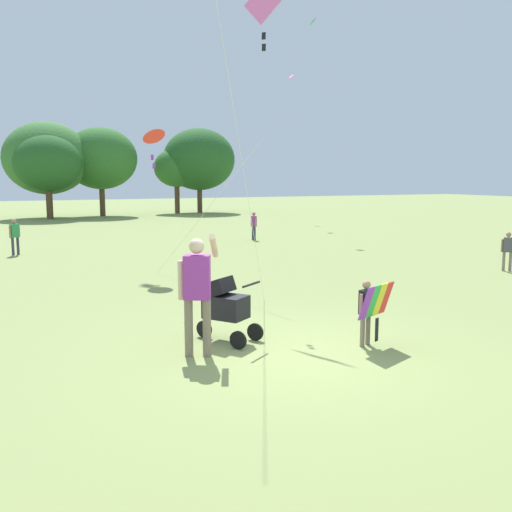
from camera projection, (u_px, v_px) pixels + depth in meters
ground_plane at (289, 355)px, 8.15m from camera, size 120.00×120.00×0.00m
treeline_distant at (48, 159)px, 35.33m from camera, size 31.40×6.59×6.08m
child_with_butterfly_kite at (368, 306)px, 8.48m from camera, size 0.74×0.49×1.02m
person_adult_flyer at (197, 286)px, 7.97m from camera, size 0.67×0.50×1.79m
stroller at (225, 304)px, 8.75m from camera, size 0.90×1.05×1.03m
kite_adult_black at (264, 8)px, 10.89m from camera, size 2.43×3.36×6.54m
kite_orange_delta at (155, 138)px, 14.58m from camera, size 1.79×4.21×3.83m
person_red_shirt at (15, 234)px, 18.52m from camera, size 0.34×0.27×1.21m
person_couple_left at (254, 224)px, 22.98m from camera, size 0.16×0.37×1.15m
person_kid_running at (508, 248)px, 15.33m from camera, size 0.26×0.27×1.09m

